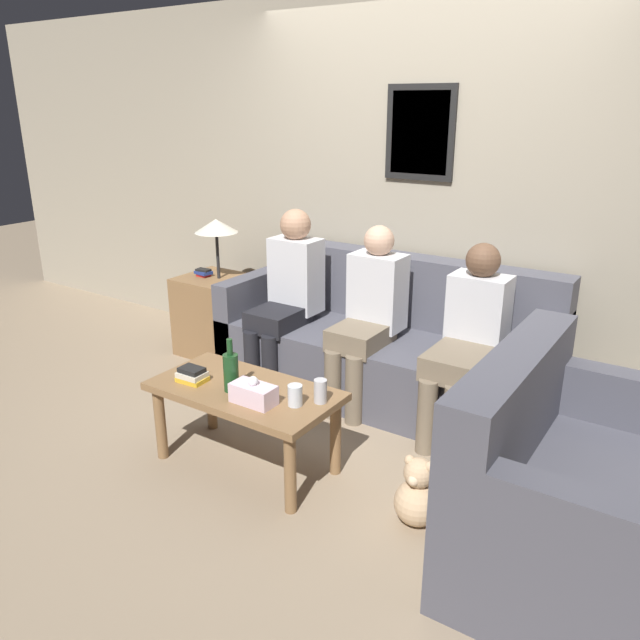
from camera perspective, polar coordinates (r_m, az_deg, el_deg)
The scene contains 15 objects.
ground_plane at distance 3.96m, azimuth 2.29°, elevation -9.22°, with size 16.00×16.00×0.00m, color gray.
wall_back at distance 4.34m, azimuth 9.09°, elevation 11.32°, with size 9.00×0.08×2.60m.
couch_main at distance 4.21m, azimuth 5.88°, elevation -2.65°, with size 2.21×0.82×0.92m.
couch_side at distance 2.92m, azimuth 21.53°, elevation -14.65°, with size 0.82×1.24×0.92m.
coffee_table at distance 3.36m, azimuth -6.90°, elevation -7.28°, with size 1.01×0.53×0.47m.
side_table_with_lamp at distance 4.95m, azimuth -9.56°, elevation 1.00°, with size 0.49×0.49×1.07m.
wine_bottle at distance 3.26m, azimuth -8.14°, elevation -4.66°, with size 0.08×0.08×0.29m.
drinking_glass at distance 3.11m, azimuth -2.29°, elevation -6.90°, with size 0.07×0.07×0.11m.
book_stack at distance 3.43m, azimuth -11.62°, elevation -4.95°, with size 0.16×0.12×0.08m.
soda_can at distance 3.13m, azimuth 0.04°, elevation -6.52°, with size 0.07×0.07×0.12m.
tissue_box at distance 3.14m, azimuth -6.10°, elevation -6.69°, with size 0.23×0.12×0.15m.
person_left at distance 4.29m, azimuth -3.01°, elevation 2.66°, with size 0.34×0.58×1.21m.
person_middle at distance 3.96m, azimuth 4.47°, elevation 0.80°, with size 0.34×0.57×1.17m.
person_right at distance 3.70m, azimuth 13.40°, elevation -1.38°, with size 0.34×0.66×1.13m.
teddy_bear at distance 3.06m, azimuth 8.92°, elevation -15.57°, with size 0.22×0.22×0.35m.
Camera 1 is at (1.79, -2.98, 1.89)m, focal length 35.00 mm.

